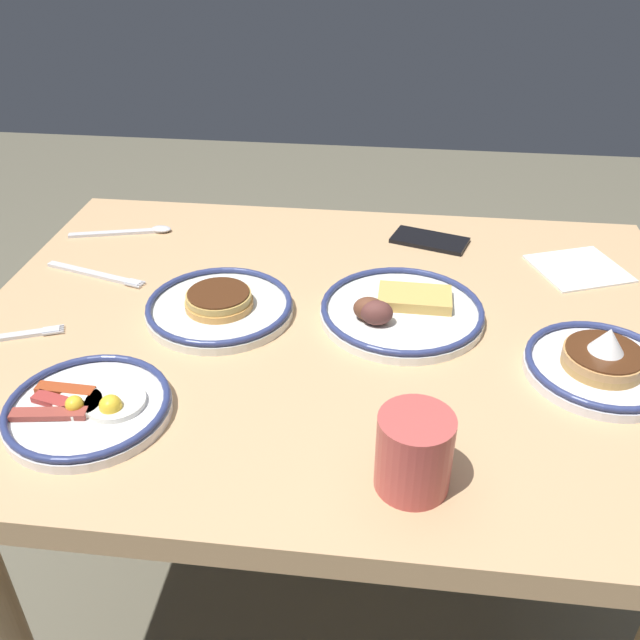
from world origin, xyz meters
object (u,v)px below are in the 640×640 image
at_px(plate_far_companion, 89,408).
at_px(plate_far_side, 602,364).
at_px(plate_center_pancakes, 220,306).
at_px(coffee_mug, 415,450).
at_px(paper_napkin, 579,269).
at_px(tea_spoon, 135,231).
at_px(plate_near_main, 400,310).
at_px(cell_phone, 430,240).
at_px(fork_far, 96,274).

distance_m(plate_far_companion, plate_far_side, 0.71).
bearing_deg(plate_center_pancakes, plate_far_side, 170.90).
bearing_deg(coffee_mug, plate_center_pancakes, -46.93).
xyz_separation_m(paper_napkin, tea_spoon, (0.86, -0.05, 0.00)).
xyz_separation_m(plate_near_main, paper_napkin, (-0.32, -0.20, -0.01)).
xyz_separation_m(plate_center_pancakes, tea_spoon, (0.24, -0.27, -0.01)).
bearing_deg(paper_napkin, plate_center_pancakes, 20.17).
bearing_deg(cell_phone, paper_napkin, -179.11).
xyz_separation_m(plate_far_companion, plate_far_side, (-0.69, -0.17, 0.01)).
bearing_deg(paper_napkin, fork_far, 8.40).
height_order(plate_center_pancakes, tea_spoon, plate_center_pancakes).
relative_size(paper_napkin, tea_spoon, 0.76).
bearing_deg(plate_near_main, plate_far_side, 158.50).
height_order(plate_far_side, coffee_mug, coffee_mug).
height_order(fork_far, tea_spoon, tea_spoon).
height_order(plate_far_companion, tea_spoon, plate_far_companion).
height_order(plate_near_main, tea_spoon, plate_near_main).
height_order(plate_center_pancakes, cell_phone, plate_center_pancakes).
distance_m(plate_far_companion, fork_far, 0.39).
bearing_deg(plate_near_main, plate_far_companion, 35.59).
xyz_separation_m(fork_far, tea_spoon, (-0.01, -0.18, 0.00)).
distance_m(plate_far_companion, paper_napkin, 0.88).
bearing_deg(coffee_mug, plate_far_side, -137.55).
distance_m(plate_center_pancakes, plate_far_side, 0.59).
xyz_separation_m(plate_near_main, cell_phone, (-0.05, -0.28, -0.01)).
height_order(coffee_mug, paper_napkin, coffee_mug).
height_order(plate_near_main, paper_napkin, plate_near_main).
bearing_deg(cell_phone, plate_near_main, 96.93).
bearing_deg(plate_far_side, tea_spoon, -24.07).
height_order(plate_far_side, paper_napkin, plate_far_side).
relative_size(plate_center_pancakes, plate_far_companion, 1.09).
bearing_deg(fork_far, cell_phone, -160.81).
relative_size(coffee_mug, fork_far, 0.60).
height_order(plate_far_companion, cell_phone, plate_far_companion).
height_order(paper_napkin, tea_spoon, tea_spoon).
height_order(plate_far_companion, plate_far_side, plate_far_side).
distance_m(plate_center_pancakes, paper_napkin, 0.65).
xyz_separation_m(plate_near_main, plate_far_side, (-0.29, 0.11, 0.00)).
bearing_deg(paper_napkin, tea_spoon, -3.33).
bearing_deg(plate_center_pancakes, plate_far_companion, 67.41).
bearing_deg(plate_far_companion, plate_far_side, -165.90).
height_order(plate_near_main, plate_far_side, plate_far_side).
distance_m(plate_far_companion, cell_phone, 0.73).
distance_m(plate_near_main, plate_far_companion, 0.50).
relative_size(plate_far_side, coffee_mug, 1.80).
xyz_separation_m(plate_near_main, plate_center_pancakes, (0.29, 0.02, -0.00)).
distance_m(plate_center_pancakes, cell_phone, 0.46).
bearing_deg(plate_far_side, coffee_mug, 42.45).
bearing_deg(plate_far_companion, cell_phone, -128.53).
relative_size(plate_far_companion, plate_far_side, 1.01).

